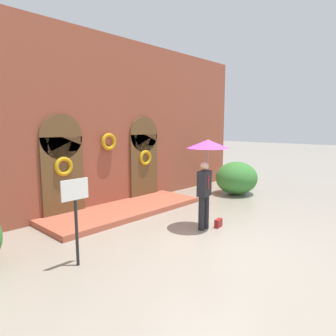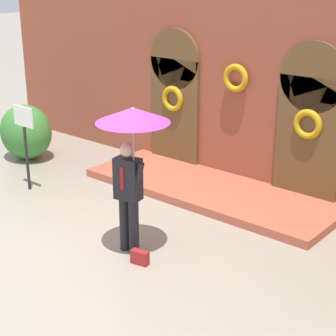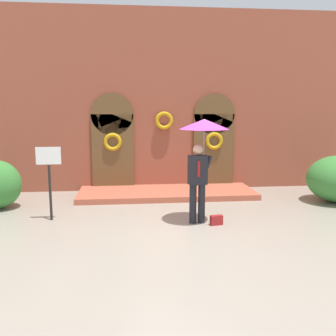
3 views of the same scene
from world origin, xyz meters
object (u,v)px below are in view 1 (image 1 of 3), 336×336
object	(u,v)px
person_with_umbrella	(207,157)
handbag	(218,223)
shrub_right	(237,178)
sign_post	(76,208)

from	to	relation	value
person_with_umbrella	handbag	xyz separation A→B (m)	(0.31, -0.20, -1.80)
shrub_right	handbag	bearing A→B (deg)	-156.26
person_with_umbrella	shrub_right	size ratio (longest dim) A/B	1.37
person_with_umbrella	sign_post	bearing A→B (deg)	170.49
shrub_right	sign_post	bearing A→B (deg)	-173.19
person_with_umbrella	shrub_right	bearing A→B (deg)	19.76
handbag	shrub_right	size ratio (longest dim) A/B	0.16
person_with_umbrella	shrub_right	world-z (taller)	person_with_umbrella
person_with_umbrella	handbag	distance (m)	1.84
sign_post	shrub_right	xyz separation A→B (m)	(7.60, 0.91, -0.51)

